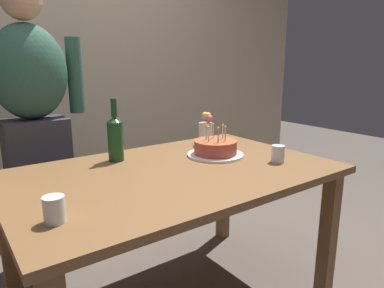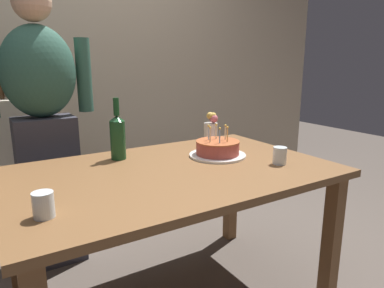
# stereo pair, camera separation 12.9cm
# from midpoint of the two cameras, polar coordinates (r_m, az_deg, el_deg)

# --- Properties ---
(back_wall) EXTENTS (5.20, 0.10, 2.60)m
(back_wall) POSITION_cam_midpoint_polar(r_m,az_deg,el_deg) (3.00, -16.84, 14.13)
(back_wall) COLOR tan
(back_wall) RESTS_ON ground_plane
(dining_table) EXTENTS (1.50, 0.96, 0.74)m
(dining_table) POSITION_cam_midpoint_polar(r_m,az_deg,el_deg) (1.67, -0.93, -7.32)
(dining_table) COLOR brown
(dining_table) RESTS_ON ground_plane
(birthday_cake) EXTENTS (0.30, 0.30, 0.17)m
(birthday_cake) POSITION_cam_midpoint_polar(r_m,az_deg,el_deg) (1.86, 6.25, -0.86)
(birthday_cake) COLOR white
(birthday_cake) RESTS_ON dining_table
(water_glass_near) EXTENTS (0.07, 0.07, 0.09)m
(water_glass_near) POSITION_cam_midpoint_polar(r_m,az_deg,el_deg) (1.21, -20.52, -9.43)
(water_glass_near) COLOR silver
(water_glass_near) RESTS_ON dining_table
(water_glass_far) EXTENTS (0.07, 0.07, 0.09)m
(water_glass_far) POSITION_cam_midpoint_polar(r_m,az_deg,el_deg) (1.78, 16.32, -1.87)
(water_glass_far) COLOR silver
(water_glass_far) RESTS_ON dining_table
(wine_bottle) EXTENTS (0.08, 0.08, 0.32)m
(wine_bottle) POSITION_cam_midpoint_polar(r_m,az_deg,el_deg) (1.80, -10.18, 1.31)
(wine_bottle) COLOR #194723
(wine_bottle) RESTS_ON dining_table
(flower_vase) EXTENTS (0.08, 0.08, 0.20)m
(flower_vase) POSITION_cam_midpoint_polar(r_m,az_deg,el_deg) (2.10, 4.94, 2.30)
(flower_vase) COLOR silver
(flower_vase) RESTS_ON dining_table
(person_man_bearded) EXTENTS (0.61, 0.27, 1.66)m
(person_man_bearded) POSITION_cam_midpoint_polar(r_m,az_deg,el_deg) (2.18, -21.71, 2.91)
(person_man_bearded) COLOR #33333D
(person_man_bearded) RESTS_ON ground_plane
(shelf_cabinet) EXTENTS (0.65, 0.30, 1.27)m
(shelf_cabinet) POSITION_cam_midpoint_polar(r_m,az_deg,el_deg) (2.77, -28.01, -3.25)
(shelf_cabinet) COLOR beige
(shelf_cabinet) RESTS_ON ground_plane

